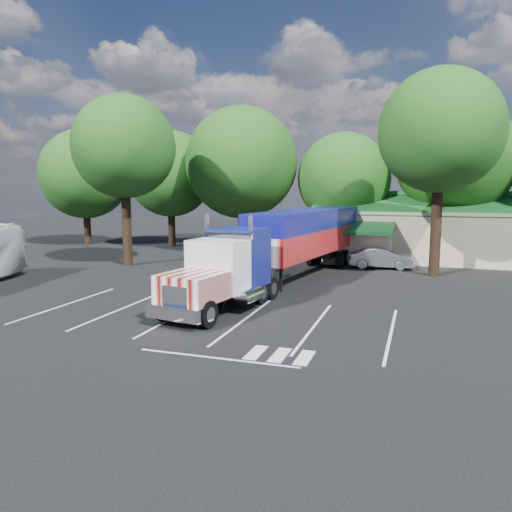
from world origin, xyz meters
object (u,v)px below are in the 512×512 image
(semi_truck, at_px, (290,240))
(silver_sedan, at_px, (382,258))
(woman, at_px, (224,291))
(bicycle, at_px, (279,270))

(semi_truck, bearing_deg, silver_sedan, 63.58)
(semi_truck, bearing_deg, woman, -89.54)
(woman, xyz_separation_m, silver_sedan, (6.34, 14.87, -0.17))
(woman, height_order, silver_sedan, woman)
(semi_truck, height_order, woman, semi_truck)
(bicycle, bearing_deg, silver_sedan, 44.87)
(woman, bearing_deg, bicycle, -23.68)
(semi_truck, bearing_deg, bicycle, 140.37)
(bicycle, distance_m, silver_sedan, 8.48)
(semi_truck, relative_size, bicycle, 11.68)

